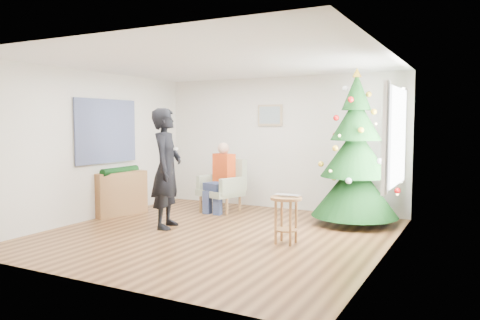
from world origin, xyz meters
The scene contains 19 objects.
floor centered at (0.00, 0.00, 0.00)m, with size 5.00×5.00×0.00m, color brown.
ceiling centered at (0.00, 0.00, 2.60)m, with size 5.00×5.00×0.00m, color white.
wall_back centered at (0.00, 2.50, 1.30)m, with size 5.00×5.00×0.00m, color silver.
wall_front centered at (0.00, -2.50, 1.30)m, with size 5.00×5.00×0.00m, color silver.
wall_left centered at (-2.50, 0.00, 1.30)m, with size 5.00×5.00×0.00m, color silver.
wall_right centered at (2.50, 0.00, 1.30)m, with size 5.00×5.00×0.00m, color silver.
window_panel centered at (2.47, 1.00, 1.50)m, with size 0.04×1.30×1.40m, color white.
curtains centered at (2.44, 1.00, 1.50)m, with size 0.05×1.75×1.50m.
christmas_tree centered at (1.70, 1.70, 1.17)m, with size 1.44×1.44×2.60m.
stool centered at (1.16, -0.02, 0.34)m, with size 0.44×0.44×0.66m.
laptop centered at (1.16, -0.02, 0.68)m, with size 0.36×0.23×0.03m, color silver.
armchair centered at (-0.83, 1.67, 0.37)m, with size 0.92×0.90×1.01m.
seated_person centered at (-0.85, 1.62, 0.68)m, with size 0.53×0.68×1.32m.
standing_man centered at (-0.94, 0.03, 0.97)m, with size 0.71×0.46×1.94m, color black.
game_controller centered at (-0.73, 0.00, 1.29)m, with size 0.04×0.13×0.04m, color white.
console centered at (-2.33, 0.48, 0.40)m, with size 0.30×1.00×0.80m, color brown.
garland centered at (-2.33, 0.48, 0.82)m, with size 0.14×0.14×0.90m, color black.
tapestry centered at (-2.46, 0.30, 1.55)m, with size 0.03×1.50×1.15m, color black.
framed_picture centered at (-0.20, 2.46, 1.85)m, with size 0.52×0.05×0.42m.
Camera 1 is at (3.58, -6.07, 1.70)m, focal length 35.00 mm.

